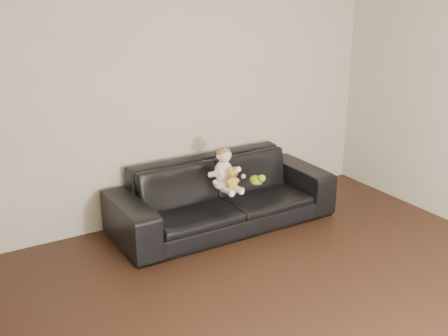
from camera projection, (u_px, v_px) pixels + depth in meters
wall_back at (160, 95)px, 5.53m from camera, size 5.00×0.00×5.00m
sofa at (223, 194)px, 5.65m from camera, size 2.26×0.90×0.66m
baby at (225, 171)px, 5.43m from camera, size 0.31×0.37×0.43m
teddy_bear at (233, 179)px, 5.34m from camera, size 0.13×0.13×0.21m
toy_green at (256, 180)px, 5.60m from camera, size 0.15×0.17×0.10m
toy_rattle at (258, 181)px, 5.62m from camera, size 0.09×0.09×0.07m
toy_blue_disc at (258, 183)px, 5.65m from camera, size 0.12×0.12×0.01m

